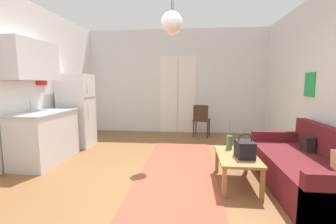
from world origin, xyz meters
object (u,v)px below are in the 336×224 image
Objects in this scene: pendant_lamp_near at (172,22)px; pendant_lamp_far at (173,29)px; refrigerator at (77,111)px; couch at (310,170)px; handbag at (245,149)px; accent_chair at (201,119)px; coffee_table at (237,159)px; bamboo_vase at (229,142)px.

pendant_lamp_far is at bearing 93.89° from pendant_lamp_near.
pendant_lamp_near reaches higher than refrigerator.
handbag is at bearing -178.89° from couch.
pendant_lamp_far is at bearing 80.77° from accent_chair.
pendant_lamp_near is at bearing -161.58° from coffee_table.
accent_chair is 1.36× the size of pendant_lamp_far.
pendant_lamp_far is (2.19, -0.48, 1.59)m from refrigerator.
handbag is at bearing -51.29° from coffee_table.
couch is 1.23× the size of refrigerator.
refrigerator is 1.89× the size of accent_chair.
couch is at bearing -33.18° from pendant_lamp_far.
couch is at bearing -4.87° from coffee_table.
bamboo_vase is at bearing 35.66° from pendant_lamp_near.
refrigerator is at bearing 167.73° from pendant_lamp_far.
couch is 5.93× the size of handbag.
accent_chair is at bearing 97.79° from coffee_table.
pendant_lamp_near reaches higher than handbag.
refrigerator is (-3.18, 1.66, 0.44)m from coffee_table.
bamboo_vase is 0.50× the size of accent_chair.
pendant_lamp_near is (-1.83, -0.22, 1.88)m from couch.
couch reaches higher than handbag.
bamboo_vase is 1.28× the size of handbag.
handbag is at bearing 110.19° from accent_chair.
refrigerator is (-3.26, 1.75, 0.27)m from handbag.
accent_chair is at bearing 99.02° from handbag.
accent_chair is (-0.32, 2.52, -0.04)m from bamboo_vase.
bamboo_vase reaches higher than handbag.
refrigerator is 3.30m from pendant_lamp_near.
pendant_lamp_near is at bearing -86.11° from pendant_lamp_far.
bamboo_vase is 1.92m from pendant_lamp_near.
couch is 0.89m from handbag.
handbag is at bearing -49.95° from pendant_lamp_far.
pendant_lamp_near is (2.29, -1.95, 1.35)m from refrigerator.
accent_chair is 0.98× the size of pendant_lamp_near.
pendant_lamp_far is at bearing 146.82° from couch.
bamboo_vase reaches higher than couch.
refrigerator is 3.05m from accent_chair.
accent_chair reaches higher than coffee_table.
accent_chair is (-0.39, 2.82, 0.12)m from coffee_table.
handbag is (-0.85, -0.02, 0.27)m from couch.
pendant_lamp_near reaches higher than bamboo_vase.
pendant_lamp_far is (-0.10, 1.48, 0.24)m from pendant_lamp_near.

